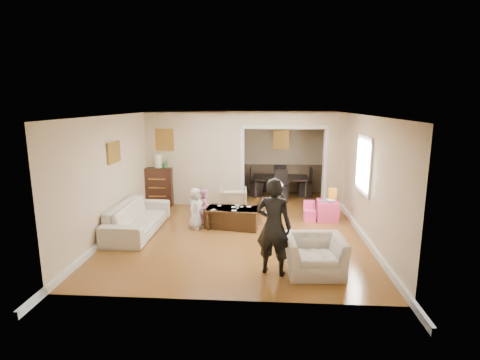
# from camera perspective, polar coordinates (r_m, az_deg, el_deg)

# --- Properties ---
(floor) EXTENTS (7.00, 7.00, 0.00)m
(floor) POSITION_cam_1_polar(r_m,az_deg,el_deg) (9.01, -0.09, -6.81)
(floor) COLOR brown
(floor) RESTS_ON ground
(partition_left) EXTENTS (2.75, 0.18, 2.60)m
(partition_left) POSITION_cam_1_polar(r_m,az_deg,el_deg) (10.62, -6.85, 3.18)
(partition_left) COLOR beige
(partition_left) RESTS_ON ground
(partition_right) EXTENTS (0.55, 0.18, 2.60)m
(partition_right) POSITION_cam_1_polar(r_m,az_deg,el_deg) (10.61, 14.07, 2.90)
(partition_right) COLOR beige
(partition_right) RESTS_ON ground
(partition_header) EXTENTS (2.22, 0.18, 0.35)m
(partition_header) POSITION_cam_1_polar(r_m,az_deg,el_deg) (10.34, 6.78, 9.22)
(partition_header) COLOR beige
(partition_header) RESTS_ON partition_right
(window_pane) EXTENTS (0.03, 0.95, 1.10)m
(window_pane) POSITION_cam_1_polar(r_m,az_deg,el_deg) (8.50, 18.41, 2.23)
(window_pane) COLOR white
(window_pane) RESTS_ON ground
(framed_art_partition) EXTENTS (0.45, 0.03, 0.55)m
(framed_art_partition) POSITION_cam_1_polar(r_m,az_deg,el_deg) (10.64, -11.42, 6.03)
(framed_art_partition) COLOR brown
(framed_art_partition) RESTS_ON partition_left
(framed_art_sofa_wall) EXTENTS (0.03, 0.55, 0.40)m
(framed_art_sofa_wall) POSITION_cam_1_polar(r_m,az_deg,el_deg) (8.64, -18.65, 4.04)
(framed_art_sofa_wall) COLOR brown
(framed_art_alcove) EXTENTS (0.45, 0.03, 0.55)m
(framed_art_alcove) POSITION_cam_1_polar(r_m,az_deg,el_deg) (12.03, 6.31, 6.11)
(framed_art_alcove) COLOR brown
(sofa) EXTENTS (0.90, 2.27, 0.66)m
(sofa) POSITION_cam_1_polar(r_m,az_deg,el_deg) (8.74, -15.34, -5.56)
(sofa) COLOR beige
(sofa) RESTS_ON ground
(armchair_back) EXTENTS (0.74, 0.75, 0.65)m
(armchair_back) POSITION_cam_1_polar(r_m,az_deg,el_deg) (9.95, -0.98, -3.07)
(armchair_back) COLOR tan
(armchair_back) RESTS_ON ground
(armchair_front) EXTENTS (1.03, 0.92, 0.64)m
(armchair_front) POSITION_cam_1_polar(r_m,az_deg,el_deg) (6.62, 11.32, -11.17)
(armchair_front) COLOR beige
(armchair_front) RESTS_ON ground
(dresser) EXTENTS (0.78, 0.44, 1.07)m
(dresser) POSITION_cam_1_polar(r_m,az_deg,el_deg) (10.87, -12.18, -0.91)
(dresser) COLOR #35180F
(dresser) RESTS_ON ground
(table_lamp) EXTENTS (0.22, 0.22, 0.36)m
(table_lamp) POSITION_cam_1_polar(r_m,az_deg,el_deg) (10.74, -12.34, 2.82)
(table_lamp) COLOR #FCF6CD
(table_lamp) RESTS_ON dresser
(potted_plant) EXTENTS (0.28, 0.25, 0.31)m
(potted_plant) POSITION_cam_1_polar(r_m,az_deg,el_deg) (10.69, -11.30, 2.70)
(potted_plant) COLOR #3B8039
(potted_plant) RESTS_ON dresser
(coffee_table) EXTENTS (1.32, 0.83, 0.46)m
(coffee_table) POSITION_cam_1_polar(r_m,az_deg,el_deg) (8.78, -1.08, -5.74)
(coffee_table) COLOR #3B2412
(coffee_table) RESTS_ON ground
(coffee_cup) EXTENTS (0.12, 0.12, 0.09)m
(coffee_cup) POSITION_cam_1_polar(r_m,az_deg,el_deg) (8.64, -0.45, -4.11)
(coffee_cup) COLOR beige
(coffee_cup) RESTS_ON coffee_table
(play_table) EXTENTS (0.54, 0.54, 0.50)m
(play_table) POSITION_cam_1_polar(r_m,az_deg,el_deg) (9.52, 13.19, -4.55)
(play_table) COLOR #D63870
(play_table) RESTS_ON ground
(cereal_box) EXTENTS (0.20, 0.08, 0.30)m
(cereal_box) POSITION_cam_1_polar(r_m,az_deg,el_deg) (9.53, 13.92, -2.09)
(cereal_box) COLOR yellow
(cereal_box) RESTS_ON play_table
(cyan_cup) EXTENTS (0.08, 0.08, 0.08)m
(cyan_cup) POSITION_cam_1_polar(r_m,az_deg,el_deg) (9.38, 12.72, -2.95)
(cyan_cup) COLOR #26AEC0
(cyan_cup) RESTS_ON play_table
(toy_block) EXTENTS (0.09, 0.08, 0.05)m
(toy_block) POSITION_cam_1_polar(r_m,az_deg,el_deg) (9.54, 12.44, -2.77)
(toy_block) COLOR red
(toy_block) RESTS_ON play_table
(play_bowl) EXTENTS (0.23, 0.23, 0.05)m
(play_bowl) POSITION_cam_1_polar(r_m,az_deg,el_deg) (9.34, 13.69, -3.14)
(play_bowl) COLOR silver
(play_bowl) RESTS_ON play_table
(dining_table) EXTENTS (1.72, 0.99, 0.60)m
(dining_table) POSITION_cam_1_polar(r_m,az_deg,el_deg) (11.74, 6.18, -0.96)
(dining_table) COLOR black
(dining_table) RESTS_ON ground
(adult_person) EXTENTS (0.70, 0.57, 1.67)m
(adult_person) POSITION_cam_1_polar(r_m,az_deg,el_deg) (6.32, 5.14, -7.08)
(adult_person) COLOR black
(adult_person) RESTS_ON ground
(child_kneel_a) EXTENTS (0.45, 0.54, 0.96)m
(child_kneel_a) POSITION_cam_1_polar(r_m,az_deg,el_deg) (8.68, -6.79, -4.32)
(child_kneel_a) COLOR silver
(child_kneel_a) RESTS_ON ground
(child_kneel_b) EXTENTS (0.38, 0.45, 0.83)m
(child_kneel_b) POSITION_cam_1_polar(r_m,az_deg,el_deg) (9.09, -5.33, -3.96)
(child_kneel_b) COLOR pink
(child_kneel_b) RESTS_ON ground
(child_toddler) EXTENTS (0.56, 0.45, 0.89)m
(child_toddler) POSITION_cam_1_polar(r_m,az_deg,el_deg) (9.41, 5.70, -3.23)
(child_toddler) COLOR black
(child_toddler) RESTS_ON ground
(craft_papers) EXTENTS (0.92, 0.49, 0.00)m
(craft_papers) POSITION_cam_1_polar(r_m,az_deg,el_deg) (8.72, -1.25, -4.27)
(craft_papers) COLOR white
(craft_papers) RESTS_ON coffee_table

